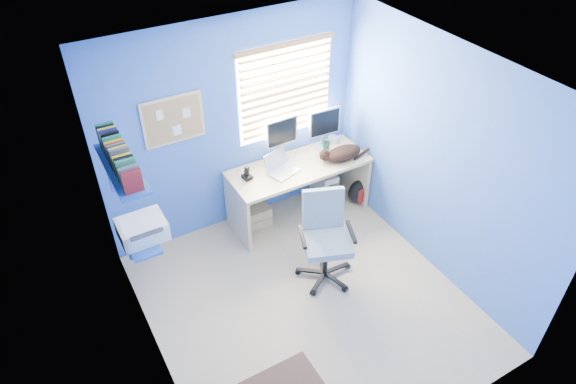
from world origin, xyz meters
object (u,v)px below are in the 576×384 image
cat (344,153)px  tower_pc (324,184)px  desk (299,191)px  laptop (283,164)px  office_chair (325,248)px

cat → tower_pc: size_ratio=1.01×
desk → laptop: 0.53m
tower_pc → office_chair: (-0.71, -1.11, 0.15)m
laptop → cat: laptop is taller
cat → desk: bearing=179.1°
tower_pc → office_chair: size_ratio=0.45×
desk → office_chair: size_ratio=1.67×
cat → tower_pc: (-0.08, 0.26, -0.60)m
laptop → tower_pc: laptop is taller
tower_pc → office_chair: 1.32m
laptop → tower_pc: 0.93m
laptop → office_chair: size_ratio=0.33×
desk → cat: (0.52, -0.14, 0.45)m
cat → office_chair: size_ratio=0.45×
laptop → tower_pc: bearing=-6.3°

